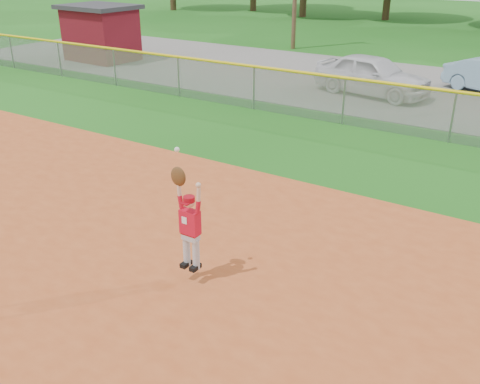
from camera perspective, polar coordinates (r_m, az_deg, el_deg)
name	(u,v)px	position (r m, az deg, el deg)	size (l,w,h in m)	color
ground	(124,264)	(9.91, -12.26, -7.50)	(120.00, 120.00, 0.00)	#1A5E15
parking_strip	(399,87)	(23.22, 16.61, 10.68)	(44.00, 10.00, 0.03)	slate
car_white_a	(372,75)	(21.45, 13.94, 12.04)	(1.80, 4.48, 1.53)	silver
utility_shed	(101,32)	(28.65, -14.62, 16.14)	(3.73, 2.97, 2.69)	#5F0D17
outfield_fence	(344,97)	(17.48, 11.03, 9.88)	(40.06, 0.10, 1.55)	gray
ballplayer	(188,220)	(8.67, -5.52, -3.01)	(0.58, 0.25, 2.09)	silver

